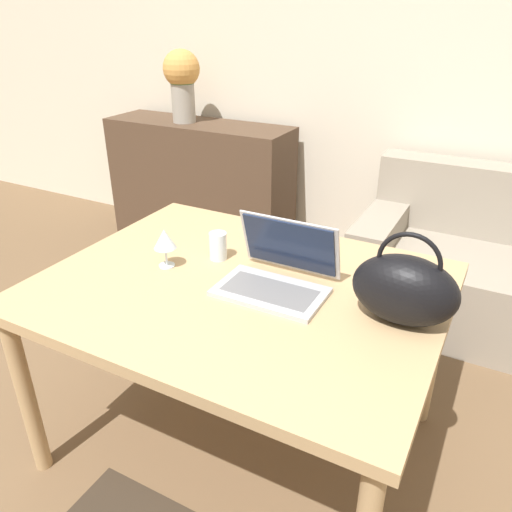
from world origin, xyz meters
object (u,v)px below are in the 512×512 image
object	(u,v)px
drinking_glass	(218,246)
flower_vase	(182,78)
handbag	(405,289)
laptop	(280,269)
wine_glass	(165,240)

from	to	relation	value
drinking_glass	flower_vase	distance (m)	1.82
flower_vase	handbag	bearing A→B (deg)	-38.97
laptop	wine_glass	distance (m)	0.43
handbag	flower_vase	xyz separation A→B (m)	(-1.83, 1.48, 0.32)
laptop	handbag	distance (m)	0.42
drinking_glass	flower_vase	bearing A→B (deg)	129.08
wine_glass	flower_vase	distance (m)	1.85
flower_vase	laptop	bearing A→B (deg)	-45.87
laptop	wine_glass	xyz separation A→B (m)	(-0.42, -0.07, 0.05)
wine_glass	laptop	bearing A→B (deg)	9.39
drinking_glass	handbag	world-z (taller)	handbag
wine_glass	flower_vase	size ratio (longest dim) A/B	0.32
laptop	handbag	bearing A→B (deg)	-3.44
laptop	wine_glass	world-z (taller)	laptop
laptop	flower_vase	world-z (taller)	flower_vase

